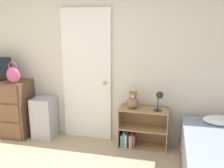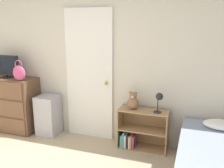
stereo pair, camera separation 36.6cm
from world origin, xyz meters
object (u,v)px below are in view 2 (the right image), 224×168
(tv, at_px, (6,66))
(bookshelf, at_px, (139,132))
(dresser, at_px, (9,104))
(teddy_bear, at_px, (133,101))
(desk_lamp, at_px, (159,99))
(handbag, at_px, (19,73))
(storage_bin, at_px, (49,115))

(tv, distance_m, bookshelf, 2.50)
(dresser, xyz_separation_m, teddy_bear, (2.24, 0.07, 0.26))
(desk_lamp, bearing_deg, bookshelf, 169.52)
(handbag, relative_size, teddy_bear, 1.25)
(bookshelf, bearing_deg, desk_lamp, -10.48)
(bookshelf, relative_size, desk_lamp, 2.49)
(tv, bearing_deg, teddy_bear, 1.62)
(dresser, distance_m, bookshelf, 2.35)
(desk_lamp, bearing_deg, teddy_bear, 173.59)
(handbag, xyz_separation_m, teddy_bear, (1.86, 0.20, -0.35))
(tv, height_order, storage_bin, tv)
(bookshelf, xyz_separation_m, teddy_bear, (-0.10, -0.01, 0.47))
(tv, relative_size, desk_lamp, 1.76)
(dresser, bearing_deg, handbag, -18.84)
(handbag, distance_m, teddy_bear, 1.90)
(dresser, distance_m, handbag, 0.73)
(storage_bin, relative_size, bookshelf, 0.92)
(dresser, bearing_deg, tv, 70.37)
(tv, height_order, desk_lamp, tv)
(tv, xyz_separation_m, teddy_bear, (2.23, 0.06, -0.42))
(teddy_bear, height_order, desk_lamp, desk_lamp)
(dresser, relative_size, storage_bin, 1.52)
(teddy_bear, bearing_deg, handbag, -173.98)
(storage_bin, relative_size, desk_lamp, 2.28)
(bookshelf, distance_m, teddy_bear, 0.48)
(tv, xyz_separation_m, storage_bin, (0.77, 0.04, -0.81))
(storage_bin, distance_m, desk_lamp, 1.92)
(tv, relative_size, storage_bin, 0.77)
(handbag, bearing_deg, storage_bin, 24.27)
(dresser, xyz_separation_m, handbag, (0.38, -0.13, 0.61))
(dresser, height_order, teddy_bear, dresser)
(dresser, bearing_deg, storage_bin, 3.39)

